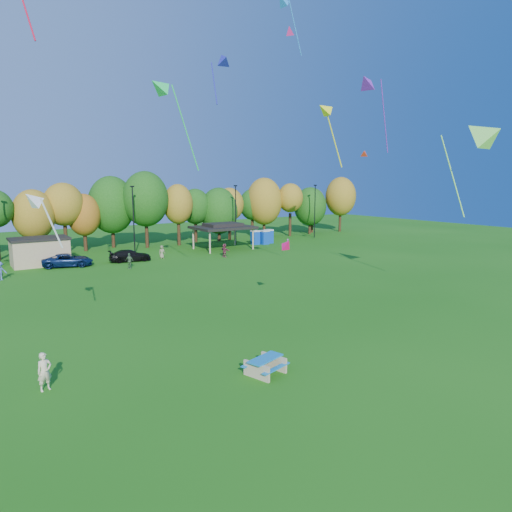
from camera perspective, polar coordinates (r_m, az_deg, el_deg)
ground at (r=28.60m, az=9.06°, el=-10.59°), size 160.00×160.00×0.00m
tree_line at (r=67.43m, az=-19.09°, el=5.62°), size 93.57×10.55×11.15m
lamp_posts at (r=63.12m, az=-15.07°, el=4.67°), size 64.50×0.25×9.09m
utility_building at (r=58.68m, az=-25.40°, el=0.55°), size 6.30×4.30×3.25m
pavilion at (r=65.52m, az=-4.15°, el=3.65°), size 8.20×6.20×3.77m
porta_potties at (r=71.04m, az=0.86°, el=2.39°), size 3.75×1.81×2.18m
picnic_table at (r=23.78m, az=1.19°, el=-13.41°), size 2.36×2.13×0.86m
kite_flyer at (r=24.03m, az=-24.93°, el=-12.97°), size 0.76×0.59×1.84m
car_c at (r=56.43m, az=-22.48°, el=-0.49°), size 5.91×3.90×1.51m
car_d at (r=57.67m, az=-15.48°, el=0.05°), size 5.19×2.68×1.44m
far_person_0 at (r=52.92m, az=-15.55°, el=-0.60°), size 0.95×1.08×1.75m
far_person_1 at (r=58.99m, az=-11.68°, el=0.50°), size 0.84×0.58×1.65m
far_person_2 at (r=51.56m, az=-29.36°, el=-1.65°), size 1.36×1.04×1.86m
far_person_3 at (r=65.15m, az=4.01°, el=1.46°), size 0.68×0.58×1.57m
far_person_4 at (r=58.82m, az=-3.96°, el=0.70°), size 0.74×1.68×1.76m
kite_0 at (r=34.27m, az=3.86°, el=1.45°), size 0.95×1.24×1.19m
kite_1 at (r=58.88m, az=3.36°, el=29.26°), size 3.90×1.60×6.52m
kite_3 at (r=42.25m, az=-4.19°, el=23.29°), size 1.54×2.85×4.53m
kite_5 at (r=38.66m, az=-12.02°, el=19.95°), size 4.39×1.80×7.46m
kite_6 at (r=53.70m, az=13.64°, el=20.38°), size 5.09×2.53×8.62m
kite_7 at (r=39.67m, az=26.06°, el=13.55°), size 2.73×5.04×8.07m
kite_8 at (r=60.04m, az=13.39°, el=12.45°), size 1.74×1.66×1.41m
kite_12 at (r=53.61m, az=4.26°, el=26.33°), size 1.73×1.63×1.38m
kite_13 at (r=27.74m, az=-26.15°, el=6.28°), size 2.19×1.29×3.44m
kite_15 at (r=39.27m, az=8.55°, el=17.60°), size 3.24×1.50×5.41m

